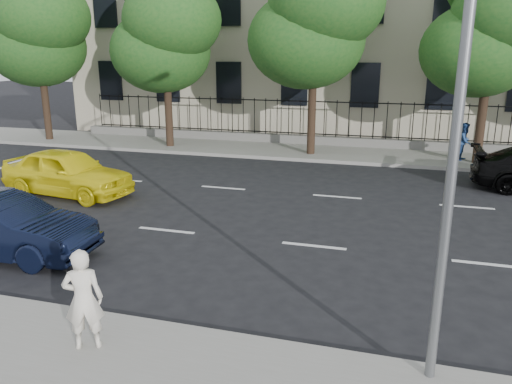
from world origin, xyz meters
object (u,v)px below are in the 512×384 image
(woman_near, at_px, (83,299))
(yellow_taxi, at_px, (67,172))
(navy_sedan, at_px, (0,227))
(street_light, at_px, (465,10))

(woman_near, bearing_deg, yellow_taxi, -78.69)
(navy_sedan, bearing_deg, yellow_taxi, 16.60)
(navy_sedan, xyz_separation_m, woman_near, (4.25, -2.90, 0.24))
(woman_near, bearing_deg, navy_sedan, -60.65)
(yellow_taxi, xyz_separation_m, woman_near, (6.01, -7.80, 0.20))
(street_light, bearing_deg, navy_sedan, 170.13)
(street_light, distance_m, woman_near, 6.75)
(street_light, relative_size, yellow_taxi, 1.77)
(street_light, bearing_deg, yellow_taxi, 149.69)
(street_light, relative_size, woman_near, 4.90)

